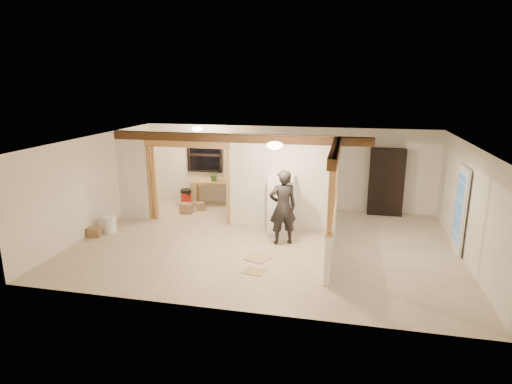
% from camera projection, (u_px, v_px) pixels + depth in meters
% --- Properties ---
extents(floor, '(9.00, 6.50, 0.01)m').
position_uv_depth(floor, '(265.00, 243.00, 10.46)').
color(floor, '#CAB496').
rests_on(floor, ground).
extents(ceiling, '(9.00, 6.50, 0.01)m').
position_uv_depth(ceiling, '(266.00, 141.00, 9.83)').
color(ceiling, white).
extents(wall_back, '(9.00, 0.01, 2.50)m').
position_uv_depth(wall_back, '(286.00, 167.00, 13.21)').
color(wall_back, silver).
rests_on(wall_back, floor).
extents(wall_front, '(9.00, 0.01, 2.50)m').
position_uv_depth(wall_front, '(227.00, 242.00, 7.07)').
color(wall_front, silver).
rests_on(wall_front, floor).
extents(wall_left, '(0.01, 6.50, 2.50)m').
position_uv_depth(wall_left, '(95.00, 184.00, 11.07)').
color(wall_left, silver).
rests_on(wall_left, floor).
extents(wall_right, '(0.01, 6.50, 2.50)m').
position_uv_depth(wall_right, '(470.00, 205.00, 9.21)').
color(wall_right, silver).
rests_on(wall_right, floor).
extents(partition_left_stub, '(0.90, 0.12, 2.50)m').
position_uv_depth(partition_left_stub, '(133.00, 175.00, 12.11)').
color(partition_left_stub, white).
rests_on(partition_left_stub, floor).
extents(partition_center, '(2.80, 0.12, 2.50)m').
position_uv_depth(partition_center, '(282.00, 182.00, 11.23)').
color(partition_center, white).
rests_on(partition_center, floor).
extents(doorway_frame, '(2.46, 0.14, 2.20)m').
position_uv_depth(doorway_frame, '(189.00, 183.00, 11.81)').
color(doorway_frame, tan).
rests_on(doorway_frame, floor).
extents(header_beam_back, '(7.00, 0.18, 0.22)m').
position_uv_depth(header_beam_back, '(237.00, 138.00, 11.20)').
color(header_beam_back, '#4F321B').
rests_on(header_beam_back, ceiling).
extents(header_beam_right, '(0.18, 3.30, 0.22)m').
position_uv_depth(header_beam_right, '(335.00, 151.00, 9.15)').
color(header_beam_right, '#4F321B').
rests_on(header_beam_right, ceiling).
extents(pony_wall, '(0.12, 3.20, 1.00)m').
position_uv_depth(pony_wall, '(331.00, 234.00, 9.62)').
color(pony_wall, white).
rests_on(pony_wall, floor).
extents(stud_partition, '(0.14, 3.20, 1.32)m').
position_uv_depth(stud_partition, '(334.00, 184.00, 9.33)').
color(stud_partition, tan).
rests_on(stud_partition, pony_wall).
extents(window_back, '(1.12, 0.10, 1.10)m').
position_uv_depth(window_back, '(204.00, 155.00, 13.60)').
color(window_back, black).
rests_on(window_back, wall_back).
extents(french_door, '(0.12, 0.86, 2.00)m').
position_uv_depth(french_door, '(460.00, 210.00, 9.67)').
color(french_door, white).
rests_on(french_door, floor).
extents(ceiling_dome_main, '(0.36, 0.36, 0.16)m').
position_uv_depth(ceiling_dome_main, '(275.00, 145.00, 9.30)').
color(ceiling_dome_main, '#FFEABF').
rests_on(ceiling_dome_main, ceiling).
extents(ceiling_dome_util, '(0.32, 0.32, 0.14)m').
position_uv_depth(ceiling_dome_util, '(197.00, 129.00, 12.52)').
color(ceiling_dome_util, '#FFEABF').
rests_on(ceiling_dome_util, ceiling).
extents(hanging_bulb, '(0.07, 0.07, 0.07)m').
position_uv_depth(hanging_bulb, '(206.00, 143.00, 11.83)').
color(hanging_bulb, '#FFD88C').
rests_on(hanging_bulb, ceiling).
extents(refrigerator, '(0.63, 0.61, 1.52)m').
position_uv_depth(refrigerator, '(282.00, 204.00, 11.00)').
color(refrigerator, white).
rests_on(refrigerator, floor).
extents(woman, '(0.79, 0.67, 1.83)m').
position_uv_depth(woman, '(283.00, 207.00, 10.19)').
color(woman, black).
rests_on(woman, floor).
extents(work_table, '(1.38, 0.89, 0.80)m').
position_uv_depth(work_table, '(212.00, 193.00, 13.55)').
color(work_table, tan).
rests_on(work_table, floor).
extents(potted_plant, '(0.34, 0.30, 0.35)m').
position_uv_depth(potted_plant, '(214.00, 176.00, 13.29)').
color(potted_plant, '#245E22').
rests_on(potted_plant, work_table).
extents(shop_vac, '(0.47, 0.47, 0.54)m').
position_uv_depth(shop_vac, '(187.00, 197.00, 13.50)').
color(shop_vac, '#A11E14').
rests_on(shop_vac, floor).
extents(bookshelf, '(0.98, 0.33, 1.97)m').
position_uv_depth(bookshelf, '(386.00, 182.00, 12.44)').
color(bookshelf, black).
rests_on(bookshelf, floor).
extents(bucket, '(0.35, 0.35, 0.43)m').
position_uv_depth(bucket, '(110.00, 224.00, 11.13)').
color(bucket, white).
rests_on(bucket, floor).
extents(box_util_a, '(0.35, 0.30, 0.29)m').
position_uv_depth(box_util_a, '(187.00, 208.00, 12.78)').
color(box_util_a, '#936E47').
rests_on(box_util_a, floor).
extents(box_util_b, '(0.34, 0.34, 0.24)m').
position_uv_depth(box_util_b, '(201.00, 206.00, 13.08)').
color(box_util_b, '#936E47').
rests_on(box_util_b, floor).
extents(box_front, '(0.33, 0.29, 0.24)m').
position_uv_depth(box_front, '(94.00, 232.00, 10.84)').
color(box_front, '#936E47').
rests_on(box_front, floor).
extents(floor_panel_near, '(0.65, 0.65, 0.02)m').
position_uv_depth(floor_panel_near, '(258.00, 258.00, 9.53)').
color(floor_panel_near, tan).
rests_on(floor_panel_near, floor).
extents(floor_panel_far, '(0.50, 0.44, 0.01)m').
position_uv_depth(floor_panel_far, '(254.00, 272.00, 8.85)').
color(floor_panel_far, tan).
rests_on(floor_panel_far, floor).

